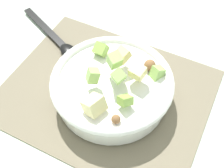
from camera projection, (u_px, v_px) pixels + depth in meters
name	position (u px, v px, depth m)	size (l,w,h in m)	color
ground_plane	(106.00, 93.00, 0.67)	(2.40, 2.40, 0.00)	silver
placemat	(106.00, 92.00, 0.67)	(0.45, 0.37, 0.01)	#756B56
salad_bowl	(112.00, 86.00, 0.63)	(0.26, 0.26, 0.12)	white
serving_spoon	(57.00, 40.00, 0.76)	(0.23, 0.12, 0.01)	black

